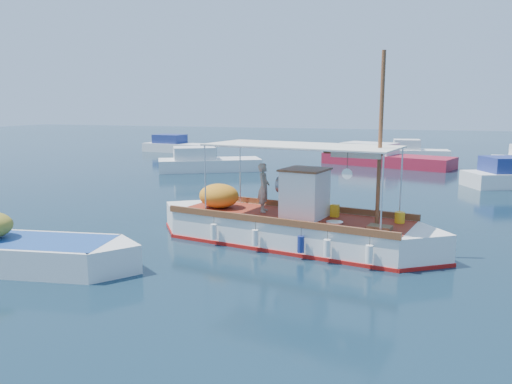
% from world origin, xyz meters
% --- Properties ---
extents(ground, '(160.00, 160.00, 0.00)m').
position_xyz_m(ground, '(0.00, 0.00, 0.00)').
color(ground, black).
rests_on(ground, ground).
extents(fishing_caique, '(9.57, 3.83, 5.92)m').
position_xyz_m(fishing_caique, '(0.09, 0.70, 0.52)').
color(fishing_caique, white).
rests_on(fishing_caique, ground).
extents(dinghy, '(6.84, 2.77, 1.69)m').
position_xyz_m(dinghy, '(-6.13, -3.95, 0.35)').
color(dinghy, white).
rests_on(dinghy, ground).
extents(bg_boat_nw, '(6.94, 5.40, 1.80)m').
position_xyz_m(bg_boat_nw, '(-9.69, 15.90, 0.49)').
color(bg_boat_nw, silver).
rests_on(bg_boat_nw, ground).
extents(bg_boat_n, '(9.53, 5.48, 1.80)m').
position_xyz_m(bg_boat_n, '(1.06, 22.76, 0.49)').
color(bg_boat_n, maroon).
rests_on(bg_boat_n, ground).
extents(bg_boat_far_w, '(7.00, 3.08, 1.80)m').
position_xyz_m(bg_boat_far_w, '(-18.07, 27.59, 0.49)').
color(bg_boat_far_w, silver).
rests_on(bg_boat_far_w, ground).
extents(bg_boat_far_n, '(5.21, 2.62, 1.80)m').
position_xyz_m(bg_boat_far_n, '(3.04, 27.75, 0.49)').
color(bg_boat_far_n, silver).
rests_on(bg_boat_far_n, ground).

